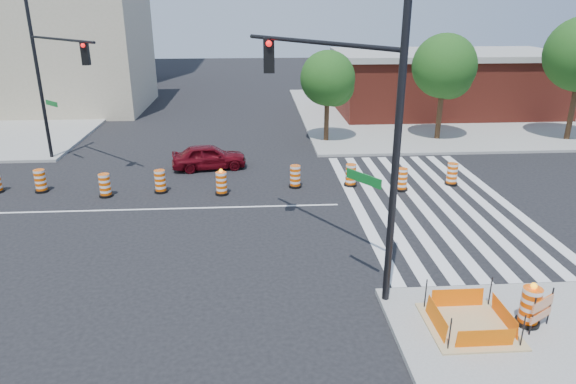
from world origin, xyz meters
name	(u,v)px	position (x,y,z in m)	size (l,w,h in m)	color
ground	(170,209)	(0.00, 0.00, 0.00)	(120.00, 120.00, 0.00)	black
sidewalk_ne	(443,113)	(18.00, 18.00, 0.07)	(22.00, 22.00, 0.15)	gray
crosswalk_east	(429,202)	(10.95, 0.00, 0.01)	(6.75, 13.50, 0.01)	silver
lane_centerline	(170,209)	(0.00, 0.00, 0.01)	(14.00, 0.12, 0.01)	silver
excavation_pit	(469,324)	(9.00, -9.00, 0.22)	(2.20, 2.20, 0.90)	tan
brick_storefront	(447,83)	(18.00, 18.00, 2.32)	(16.50, 8.50, 4.60)	maroon
beige_midrise	(49,44)	(-12.00, 22.00, 5.00)	(14.00, 10.00, 10.00)	tan
red_coupe	(209,157)	(1.24, 5.38, 0.63)	(1.50, 3.72, 1.27)	#590710
signal_pole_se	(348,105)	(6.15, -6.00, 5.36)	(3.76, 5.63, 8.77)	black
signal_pole_nw	(52,69)	(-6.21, 6.37, 4.93)	(4.39, 4.41, 8.05)	black
pit_drum	(530,307)	(10.54, -8.99, 0.65)	(0.62, 0.62, 1.22)	black
barricade	(542,309)	(10.72, -9.23, 0.74)	(0.80, 0.51, 1.07)	#E75204
tree_north_c	(328,81)	(7.94, 10.19, 3.65)	(3.23, 3.20, 5.44)	#382314
tree_north_d	(444,70)	(14.80, 10.15, 4.27)	(3.74, 3.74, 6.36)	#382314
median_drum_2	(41,182)	(-6.03, 2.45, 0.48)	(0.60, 0.60, 1.02)	black
median_drum_3	(105,186)	(-2.99, 1.65, 0.48)	(0.60, 0.60, 1.02)	black
median_drum_4	(160,182)	(-0.67, 2.02, 0.48)	(0.60, 0.60, 1.02)	black
median_drum_5	(222,184)	(2.07, 1.58, 0.49)	(0.60, 0.60, 1.18)	black
median_drum_6	(295,177)	(5.39, 2.31, 0.48)	(0.60, 0.60, 1.02)	black
median_drum_7	(351,176)	(7.96, 2.32, 0.48)	(0.60, 0.60, 1.02)	black
median_drum_8	(402,180)	(10.14, 1.56, 0.48)	(0.60, 0.60, 1.02)	black
median_drum_9	(452,175)	(12.68, 2.15, 0.48)	(0.60, 0.60, 1.02)	black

